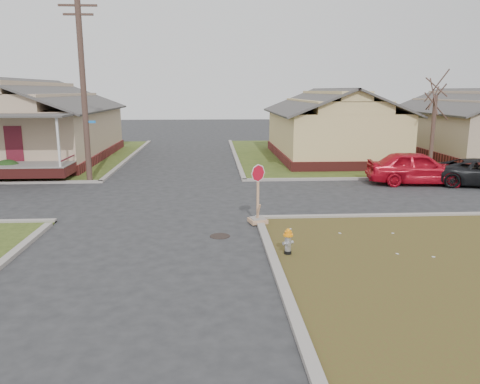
{
  "coord_description": "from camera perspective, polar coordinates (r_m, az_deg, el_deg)",
  "views": [
    {
      "loc": [
        1.98,
        -14.67,
        4.53
      ],
      "look_at": [
        2.93,
        1.0,
        1.1
      ],
      "focal_mm": 35.0,
      "sensor_mm": 36.0,
      "label": 1
    }
  ],
  "objects": [
    {
      "name": "tree_mid_right",
      "position": [
        27.73,
        22.41,
        6.48
      ],
      "size": [
        0.22,
        0.22,
        4.2
      ],
      "primitive_type": "cylinder",
      "color": "#3D2923",
      "rests_on": "verge_far_right"
    },
    {
      "name": "ground",
      "position": [
        15.48,
        -10.69,
        -4.91
      ],
      "size": [
        120.0,
        120.0,
        0.0
      ],
      "primitive_type": "plane",
      "color": "#262628",
      "rests_on": "ground"
    },
    {
      "name": "corner_house",
      "position": [
        33.64,
        -24.51,
        7.39
      ],
      "size": [
        10.1,
        15.5,
        5.3
      ],
      "color": "maroon",
      "rests_on": "ground"
    },
    {
      "name": "hedge_right",
      "position": [
        26.61,
        -26.45,
        2.48
      ],
      "size": [
        1.38,
        1.13,
        1.06
      ],
      "primitive_type": "ellipsoid",
      "color": "#153212",
      "rests_on": "verge_far_left"
    },
    {
      "name": "side_house_yellow",
      "position": [
        32.27,
        11.06,
        7.93
      ],
      "size": [
        7.6,
        11.6,
        4.7
      ],
      "color": "maroon",
      "rests_on": "ground"
    },
    {
      "name": "manhole",
      "position": [
        14.88,
        -2.46,
        -5.39
      ],
      "size": [
        0.64,
        0.64,
        0.01
      ],
      "primitive_type": "cylinder",
      "color": "black",
      "rests_on": "ground"
    },
    {
      "name": "curbs",
      "position": [
        20.29,
        -8.97,
        -0.73
      ],
      "size": [
        80.0,
        40.0,
        0.12
      ],
      "primitive_type": null,
      "color": "gray",
      "rests_on": "ground"
    },
    {
      "name": "stop_sign",
      "position": [
        16.07,
        2.18,
        -2.23
      ],
      "size": [
        0.58,
        0.57,
        2.05
      ],
      "rotation": [
        0.0,
        0.0,
        0.27
      ],
      "color": "#A27958",
      "rests_on": "ground"
    },
    {
      "name": "utility_pole",
      "position": [
        24.37,
        -18.56,
        12.01
      ],
      "size": [
        1.8,
        0.28,
        9.0
      ],
      "color": "#3D2923",
      "rests_on": "ground"
    },
    {
      "name": "fire_hydrant",
      "position": [
        13.12,
        5.88,
        -5.84
      ],
      "size": [
        0.27,
        0.27,
        0.74
      ],
      "rotation": [
        0.0,
        0.0,
        0.37
      ],
      "color": "black",
      "rests_on": "ground"
    },
    {
      "name": "side_house_tan",
      "position": [
        36.08,
        26.76,
        7.3
      ],
      "size": [
        7.6,
        11.6,
        4.7
      ],
      "color": "maroon",
      "rests_on": "ground"
    },
    {
      "name": "red_sedan",
      "position": [
        24.49,
        20.78,
        2.79
      ],
      "size": [
        4.97,
        2.48,
        1.63
      ],
      "primitive_type": "imported",
      "rotation": [
        0.0,
        0.0,
        1.45
      ],
      "color": "red",
      "rests_on": "ground"
    }
  ]
}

